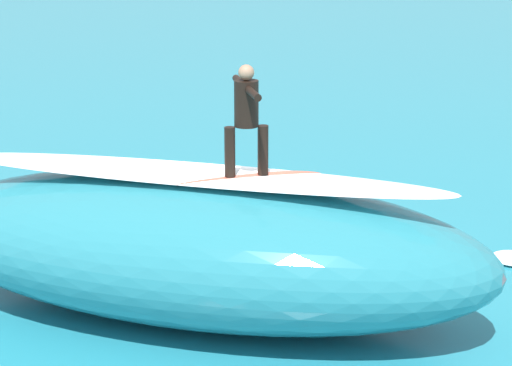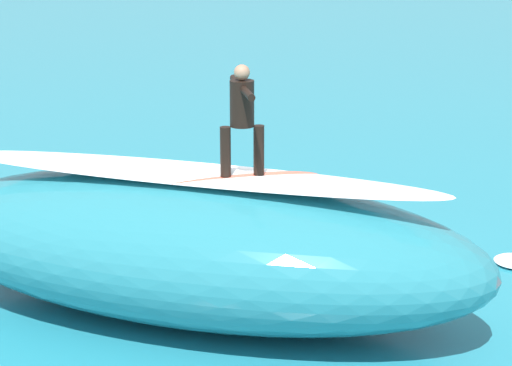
# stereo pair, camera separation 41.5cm
# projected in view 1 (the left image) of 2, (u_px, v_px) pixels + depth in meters

# --- Properties ---
(ground_plane) EXTENTS (120.00, 120.00, 0.00)m
(ground_plane) POSITION_uv_depth(u_px,v_px,m) (235.00, 267.00, 14.32)
(ground_plane) COLOR teal
(wave_crest) EXTENTS (8.53, 4.12, 1.99)m
(wave_crest) POSITION_uv_depth(u_px,v_px,m) (196.00, 247.00, 12.38)
(wave_crest) COLOR teal
(wave_crest) RESTS_ON ground_plane
(wave_foam_lip) EXTENTS (7.06, 1.96, 0.08)m
(wave_foam_lip) POSITION_uv_depth(u_px,v_px,m) (195.00, 174.00, 12.09)
(wave_foam_lip) COLOR white
(wave_foam_lip) RESTS_ON wave_crest
(surfboard_riding) EXTENTS (1.97, 1.63, 0.08)m
(surfboard_riding) POSITION_uv_depth(u_px,v_px,m) (247.00, 178.00, 11.89)
(surfboard_riding) COLOR #E0563D
(surfboard_riding) RESTS_ON wave_crest
(surfer_riding) EXTENTS (0.89, 1.17, 1.46)m
(surfer_riding) POSITION_uv_depth(u_px,v_px,m) (246.00, 112.00, 11.64)
(surfer_riding) COLOR black
(surfer_riding) RESTS_ON surfboard_riding
(surfboard_paddling) EXTENTS (2.49, 0.84, 0.09)m
(surfboard_paddling) POSITION_uv_depth(u_px,v_px,m) (263.00, 230.00, 15.84)
(surfboard_paddling) COLOR #33B2D1
(surfboard_paddling) RESTS_ON ground_plane
(surfer_paddling) EXTENTS (1.70, 0.47, 0.30)m
(surfer_paddling) POSITION_uv_depth(u_px,v_px,m) (270.00, 221.00, 15.76)
(surfer_paddling) COLOR black
(surfer_paddling) RESTS_ON surfboard_paddling
(foam_patch_mid) EXTENTS (0.75, 0.66, 0.17)m
(foam_patch_mid) POSITION_uv_depth(u_px,v_px,m) (239.00, 305.00, 12.74)
(foam_patch_mid) COLOR white
(foam_patch_mid) RESTS_ON ground_plane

